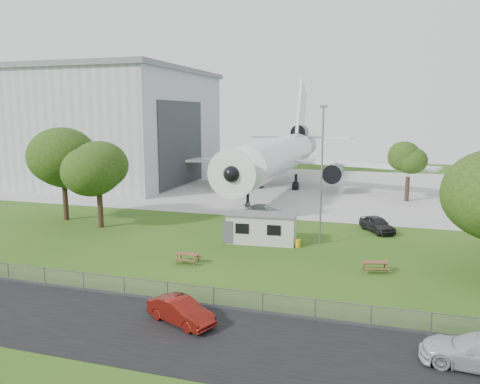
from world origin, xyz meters
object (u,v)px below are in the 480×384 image
(site_cabin, at_px, (262,228))
(picnic_west, at_px, (188,263))
(airliner, at_px, (279,154))
(picnic_east, at_px, (375,272))
(hangar, at_px, (77,125))
(car_centre_sedan, at_px, (181,311))

(site_cabin, height_order, picnic_west, site_cabin)
(airliner, bearing_deg, picnic_east, -67.18)
(hangar, relative_size, picnic_east, 23.89)
(site_cabin, xyz_separation_m, car_centre_sedan, (-0.15, -17.17, -0.62))
(hangar, bearing_deg, picnic_west, -45.77)
(hangar, height_order, car_centre_sedan, hangar)
(picnic_east, xyz_separation_m, car_centre_sedan, (-10.09, -11.97, 0.69))
(airliner, bearing_deg, picnic_west, -88.28)
(picnic_west, bearing_deg, site_cabin, 63.36)
(airliner, height_order, car_centre_sedan, airliner)
(airliner, height_order, picnic_west, airliner)
(airliner, xyz_separation_m, picnic_east, (15.07, -35.81, -5.27))
(airliner, height_order, site_cabin, airliner)
(site_cabin, height_order, picnic_east, site_cabin)
(airliner, bearing_deg, hangar, 179.78)
(hangar, distance_m, site_cabin, 51.96)
(car_centre_sedan, bearing_deg, site_cabin, 22.54)
(hangar, bearing_deg, picnic_east, -35.16)
(hangar, xyz_separation_m, picnic_west, (37.11, -38.12, -9.41))
(site_cabin, relative_size, car_centre_sedan, 1.63)
(picnic_west, bearing_deg, picnic_east, 10.63)
(car_centre_sedan, bearing_deg, picnic_east, -17.08)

